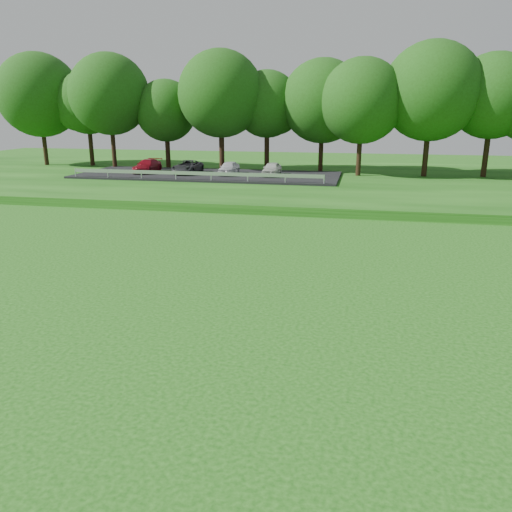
# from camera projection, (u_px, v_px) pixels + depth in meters

# --- Properties ---
(berm) EXTENTS (130.00, 30.00, 0.60)m
(berm) POSITION_uv_depth(u_px,v_px,m) (482.00, 185.00, 42.45)
(berm) COLOR #15480D
(berm) RESTS_ON ground
(treeline) EXTENTS (104.00, 7.00, 15.00)m
(treeline) POSITION_uv_depth(u_px,v_px,m) (483.00, 91.00, 44.03)
(treeline) COLOR #1D4810
(treeline) RESTS_ON berm
(parking_lot) EXTENTS (24.00, 9.00, 1.38)m
(parking_lot) POSITION_uv_depth(u_px,v_px,m) (204.00, 172.00, 45.95)
(parking_lot) COLOR black
(parking_lot) RESTS_ON berm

